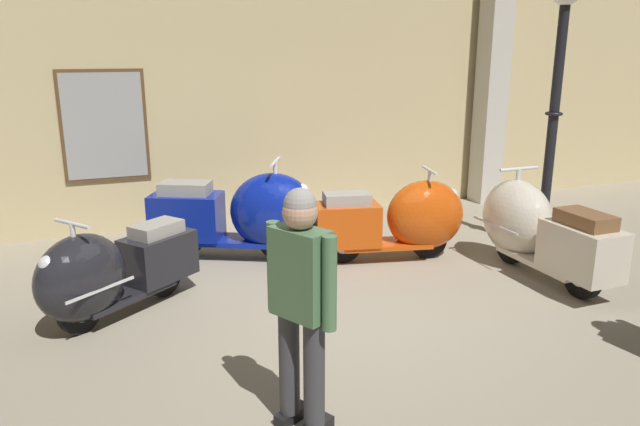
{
  "coord_description": "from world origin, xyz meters",
  "views": [
    {
      "loc": [
        -1.95,
        -4.45,
        2.27
      ],
      "look_at": [
        0.17,
        1.17,
        0.62
      ],
      "focal_mm": 33.46,
      "sensor_mm": 36.0,
      "label": 1
    }
  ],
  "objects": [
    {
      "name": "ground_plane",
      "position": [
        0.0,
        0.0,
        0.0
      ],
      "size": [
        60.0,
        60.0,
        0.0
      ],
      "primitive_type": "plane",
      "color": "gray"
    },
    {
      "name": "scooter_3",
      "position": [
        2.2,
        0.28,
        0.49
      ],
      "size": [
        0.57,
        1.76,
        1.07
      ],
      "rotation": [
        0.0,
        0.0,
        1.58
      ],
      "color": "black",
      "rests_on": "ground"
    },
    {
      "name": "scooter_2",
      "position": [
        1.12,
        1.14,
        0.46
      ],
      "size": [
        1.73,
        0.81,
        1.02
      ],
      "rotation": [
        0.0,
        0.0,
        -0.21
      ],
      "color": "black",
      "rests_on": "ground"
    },
    {
      "name": "scooter_1",
      "position": [
        -0.47,
        1.78,
        0.51
      ],
      "size": [
        1.88,
        1.27,
        1.12
      ],
      "rotation": [
        0.0,
        0.0,
        -0.45
      ],
      "color": "black",
      "rests_on": "ground"
    },
    {
      "name": "lamppost",
      "position": [
        2.84,
        0.88,
        1.77
      ],
      "size": [
        0.31,
        0.31,
        3.03
      ],
      "color": "black",
      "rests_on": "ground"
    },
    {
      "name": "scooter_0",
      "position": [
        -1.97,
        0.65,
        0.43
      ],
      "size": [
        1.52,
        1.29,
        0.95
      ],
      "rotation": [
        0.0,
        0.0,
        -2.5
      ],
      "color": "black",
      "rests_on": "ground"
    },
    {
      "name": "showroom_back_wall",
      "position": [
        0.12,
        3.4,
        1.8
      ],
      "size": [
        18.0,
        0.63,
        3.61
      ],
      "color": "#CCB784",
      "rests_on": "ground"
    },
    {
      "name": "visitor_0",
      "position": [
        -0.92,
        -1.4,
        0.88
      ],
      "size": [
        0.36,
        0.46,
        1.53
      ],
      "rotation": [
        0.0,
        0.0,
        0.5
      ],
      "color": "black",
      "rests_on": "ground"
    }
  ]
}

